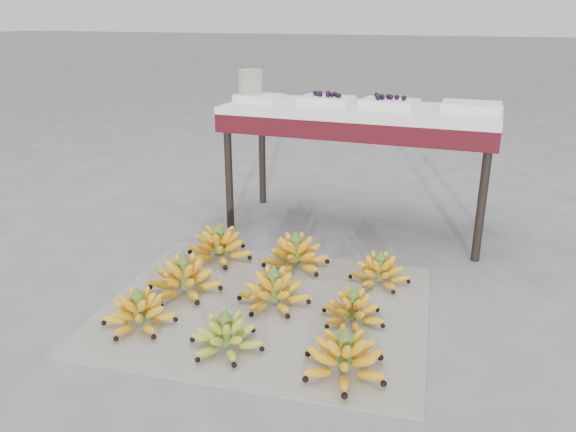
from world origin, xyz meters
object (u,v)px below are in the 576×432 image
(bunch_back_center, at_px, (296,255))
(bunch_mid_center, at_px, (274,291))
(newspaper_mat, at_px, (266,307))
(tray_far_left, at_px, (259,98))
(tray_left, at_px, (326,100))
(tray_right, at_px, (389,103))
(vendor_table, at_px, (359,121))
(bunch_mid_left, at_px, (185,279))
(bunch_mid_right, at_px, (353,310))
(tray_far_right, at_px, (471,107))
(bunch_front_center, at_px, (226,335))
(bunch_front_left, at_px, (139,313))
(bunch_front_right, at_px, (345,358))
(bunch_back_right, at_px, (380,272))
(glass_jar, at_px, (251,85))
(bunch_back_left, at_px, (219,246))

(bunch_back_center, bearing_deg, bunch_mid_center, -95.65)
(newspaper_mat, height_order, tray_far_left, tray_far_left)
(tray_left, xyz_separation_m, tray_right, (0.32, -0.00, 0.00))
(newspaper_mat, relative_size, vendor_table, 0.91)
(bunch_mid_left, height_order, bunch_back_center, same)
(bunch_mid_right, bearing_deg, tray_far_right, 84.01)
(vendor_table, bearing_deg, bunch_front_center, -95.57)
(bunch_front_left, relative_size, bunch_back_center, 0.79)
(tray_far_left, bearing_deg, vendor_table, 2.48)
(bunch_front_center, xyz_separation_m, tray_far_right, (0.66, 1.35, 0.62))
(bunch_mid_left, xyz_separation_m, vendor_table, (0.48, 0.99, 0.51))
(bunch_mid_left, height_order, bunch_mid_right, bunch_mid_left)
(bunch_front_left, bearing_deg, bunch_front_right, -4.49)
(newspaper_mat, distance_m, tray_far_left, 1.25)
(newspaper_mat, xyz_separation_m, tray_left, (-0.06, 0.99, 0.68))
(bunch_mid_right, bearing_deg, tray_right, 105.63)
(bunch_mid_left, height_order, tray_far_left, tray_far_left)
(bunch_front_right, height_order, tray_far_right, tray_far_right)
(bunch_back_right, height_order, tray_left, tray_left)
(bunch_mid_left, xyz_separation_m, glass_jar, (-0.13, 1.00, 0.67))
(tray_far_left, relative_size, tray_right, 0.87)
(tray_far_left, bearing_deg, bunch_front_left, -87.93)
(bunch_back_right, distance_m, tray_far_left, 1.18)
(bunch_back_left, bearing_deg, bunch_back_center, 27.75)
(tray_left, height_order, glass_jar, glass_jar)
(bunch_back_center, bearing_deg, bunch_mid_right, -57.39)
(bunch_mid_left, xyz_separation_m, bunch_back_left, (-0.02, 0.35, 0.00))
(newspaper_mat, xyz_separation_m, bunch_mid_center, (0.02, 0.02, 0.06))
(bunch_front_center, bearing_deg, tray_right, 79.90)
(bunch_front_right, bearing_deg, bunch_mid_center, 157.81)
(newspaper_mat, bearing_deg, tray_far_left, 114.00)
(bunch_back_left, bearing_deg, bunch_mid_center, -16.22)
(bunch_front_left, xyz_separation_m, vendor_table, (0.50, 1.29, 0.52))
(bunch_mid_right, xyz_separation_m, tray_far_right, (0.30, 1.02, 0.62))
(bunch_back_left, distance_m, bunch_back_center, 0.37)
(bunch_front_center, xyz_separation_m, bunch_back_right, (0.39, 0.68, -0.00))
(bunch_front_left, bearing_deg, tray_far_left, 89.16)
(tray_left, bearing_deg, newspaper_mat, -86.40)
(glass_jar, bearing_deg, bunch_back_right, -36.13)
(bunch_back_left, relative_size, tray_right, 1.40)
(tray_far_right, bearing_deg, bunch_back_center, -135.92)
(tray_far_right, relative_size, glass_jar, 1.68)
(bunch_back_left, height_order, glass_jar, glass_jar)
(bunch_front_left, height_order, bunch_front_center, bunch_front_left)
(tray_far_left, xyz_separation_m, tray_left, (0.37, 0.02, 0.00))
(bunch_front_left, height_order, bunch_back_right, bunch_front_left)
(bunch_back_right, bearing_deg, bunch_back_center, -176.23)
(bunch_mid_right, height_order, tray_far_right, tray_far_right)
(bunch_front_right, distance_m, bunch_back_center, 0.81)
(bunch_back_left, height_order, bunch_back_center, bunch_back_left)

